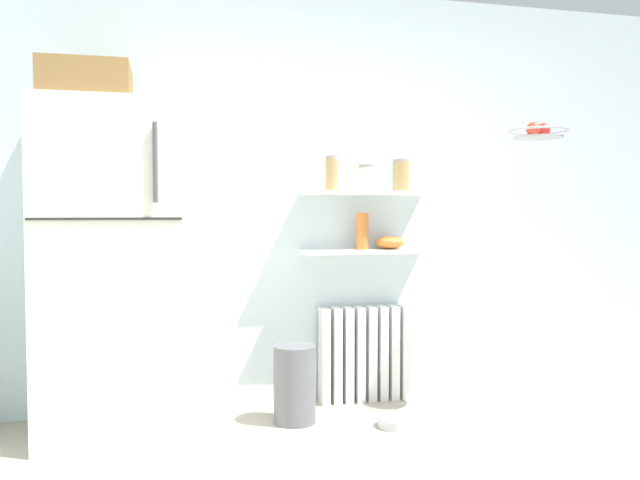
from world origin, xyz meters
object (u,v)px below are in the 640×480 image
object	(u,v)px
hanging_fruit_basket	(538,132)
storage_jar_1	(367,178)
trash_bin	(295,384)
radiator	(365,354)
vase	(362,231)
storage_jar_0	(332,174)
shelf_bowl	(390,243)
storage_jar_2	(401,176)
refrigerator	(111,261)
pet_food_bowl	(395,422)

from	to	relation	value
hanging_fruit_basket	storage_jar_1	bearing A→B (deg)	151.87
trash_bin	hanging_fruit_basket	world-z (taller)	hanging_fruit_basket
radiator	trash_bin	world-z (taller)	radiator
storage_jar_1	vase	world-z (taller)	storage_jar_1
storage_jar_0	vase	world-z (taller)	storage_jar_0
shelf_bowl	storage_jar_2	bearing A→B (deg)	0.00
storage_jar_1	storage_jar_0	bearing A→B (deg)	180.00
refrigerator	radiator	bearing A→B (deg)	8.85
shelf_bowl	trash_bin	distance (m)	1.08
storage_jar_1	trash_bin	xyz separation A→B (m)	(-0.52, -0.28, -1.20)
hanging_fruit_basket	trash_bin	bearing A→B (deg)	171.88
refrigerator	trash_bin	bearing A→B (deg)	-4.01
pet_food_bowl	storage_jar_2	bearing A→B (deg)	66.54
trash_bin	hanging_fruit_basket	xyz separation A→B (m)	(1.42, -0.20, 1.46)
refrigerator	storage_jar_0	distance (m)	1.41
vase	hanging_fruit_basket	world-z (taller)	hanging_fruit_basket
storage_jar_2	shelf_bowl	xyz separation A→B (m)	(-0.07, 0.00, -0.43)
radiator	shelf_bowl	bearing A→B (deg)	-11.06
storage_jar_1	storage_jar_2	size ratio (longest dim) A/B	0.81
hanging_fruit_basket	pet_food_bowl	bearing A→B (deg)	-179.58
refrigerator	vase	world-z (taller)	refrigerator
refrigerator	storage_jar_0	bearing A→B (deg)	9.08
radiator	hanging_fruit_basket	xyz separation A→B (m)	(0.90, -0.51, 1.38)
radiator	storage_jar_0	distance (m)	1.17
refrigerator	shelf_bowl	bearing A→B (deg)	7.04
pet_food_bowl	vase	bearing A→B (deg)	95.45
refrigerator	storage_jar_0	world-z (taller)	refrigerator
refrigerator	shelf_bowl	world-z (taller)	refrigerator
hanging_fruit_basket	storage_jar_2	bearing A→B (deg)	144.36
storage_jar_2	vase	world-z (taller)	storage_jar_2
refrigerator	radiator	size ratio (longest dim) A/B	3.29
refrigerator	radiator	world-z (taller)	refrigerator
vase	storage_jar_2	bearing A→B (deg)	0.00
storage_jar_0	shelf_bowl	xyz separation A→B (m)	(0.38, -0.00, -0.43)
trash_bin	refrigerator	bearing A→B (deg)	175.99
refrigerator	trash_bin	size ratio (longest dim) A/B	4.48
radiator	pet_food_bowl	world-z (taller)	radiator
refrigerator	storage_jar_2	world-z (taller)	refrigerator
refrigerator	hanging_fruit_basket	bearing A→B (deg)	-6.42
pet_food_bowl	storage_jar_0	bearing A→B (deg)	116.77
storage_jar_2	shelf_bowl	size ratio (longest dim) A/B	1.11
pet_food_bowl	radiator	bearing A→B (deg)	91.90
storage_jar_2	shelf_bowl	distance (m)	0.43
pet_food_bowl	hanging_fruit_basket	bearing A→B (deg)	0.42
trash_bin	pet_food_bowl	distance (m)	0.61
vase	shelf_bowl	world-z (taller)	vase
trash_bin	hanging_fruit_basket	bearing A→B (deg)	-8.12
vase	pet_food_bowl	distance (m)	1.17
storage_jar_2	pet_food_bowl	distance (m)	1.51
storage_jar_1	hanging_fruit_basket	size ratio (longest dim) A/B	0.48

